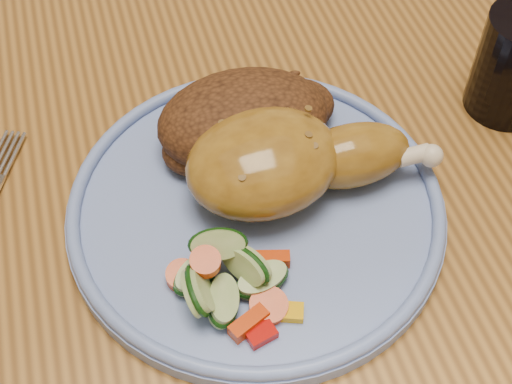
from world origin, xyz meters
TOP-DOWN VIEW (x-y plane):
  - dining_table at (0.00, 0.00)m, footprint 0.90×1.40m
  - plate at (-0.02, -0.08)m, footprint 0.28×0.28m
  - plate_rim at (-0.02, -0.08)m, footprint 0.27×0.27m
  - chicken_leg at (0.01, -0.07)m, footprint 0.19×0.11m
  - rice_pilaf at (-0.01, -0.01)m, footprint 0.14×0.10m
  - vegetable_pile at (-0.05, -0.14)m, footprint 0.09×0.09m

SIDE VIEW (x-z plane):
  - dining_table at x=0.00m, z-range 0.29..1.04m
  - plate at x=-0.02m, z-range 0.75..0.76m
  - plate_rim at x=-0.02m, z-range 0.76..0.77m
  - vegetable_pile at x=-0.05m, z-range 0.75..0.80m
  - rice_pilaf at x=-0.01m, z-range 0.76..0.81m
  - chicken_leg at x=0.01m, z-range 0.76..0.82m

